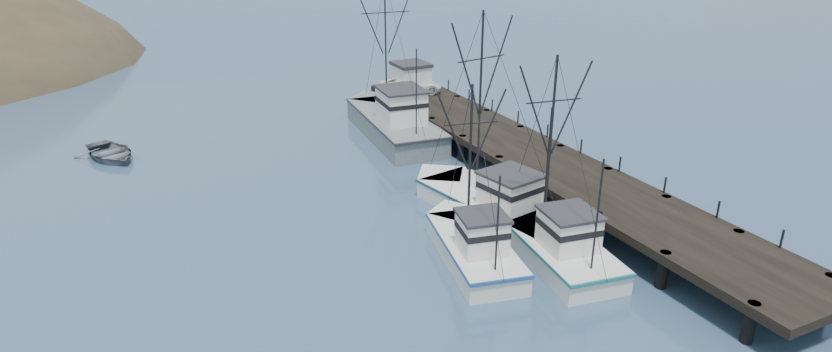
{
  "coord_description": "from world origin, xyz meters",
  "views": [
    {
      "loc": [
        -12.04,
        -18.83,
        17.51
      ],
      "look_at": [
        4.18,
        14.24,
        2.5
      ],
      "focal_mm": 28.0,
      "sensor_mm": 36.0,
      "label": 1
    }
  ],
  "objects_px": {
    "trawler_mid": "(472,245)",
    "pier_shed": "(411,77)",
    "motorboat": "(111,158)",
    "pickup_truck": "(411,85)",
    "trawler_far": "(489,202)",
    "trawler_near": "(552,241)",
    "pier": "(530,155)",
    "work_vessel": "(393,121)"
  },
  "relations": [
    {
      "from": "trawler_mid",
      "to": "pier_shed",
      "type": "height_order",
      "value": "trawler_mid"
    },
    {
      "from": "trawler_mid",
      "to": "motorboat",
      "type": "height_order",
      "value": "trawler_mid"
    },
    {
      "from": "pickup_truck",
      "to": "trawler_mid",
      "type": "bearing_deg",
      "value": 170.89
    },
    {
      "from": "trawler_mid",
      "to": "trawler_far",
      "type": "relative_size",
      "value": 0.78
    },
    {
      "from": "pier_shed",
      "to": "pickup_truck",
      "type": "relative_size",
      "value": 0.56
    },
    {
      "from": "pier_shed",
      "to": "pickup_truck",
      "type": "bearing_deg",
      "value": -121.36
    },
    {
      "from": "trawler_near",
      "to": "pier",
      "type": "bearing_deg",
      "value": 60.88
    },
    {
      "from": "pier",
      "to": "trawler_near",
      "type": "bearing_deg",
      "value": -119.12
    },
    {
      "from": "trawler_mid",
      "to": "pier_shed",
      "type": "distance_m",
      "value": 27.95
    },
    {
      "from": "motorboat",
      "to": "trawler_far",
      "type": "bearing_deg",
      "value": -64.38
    },
    {
      "from": "trawler_far",
      "to": "motorboat",
      "type": "bearing_deg",
      "value": 134.38
    },
    {
      "from": "pier",
      "to": "pickup_truck",
      "type": "bearing_deg",
      "value": 92.81
    },
    {
      "from": "pier_shed",
      "to": "trawler_mid",
      "type": "bearing_deg",
      "value": -108.88
    },
    {
      "from": "trawler_near",
      "to": "trawler_far",
      "type": "xyz_separation_m",
      "value": [
        -0.33,
        5.92,
        0.0
      ]
    },
    {
      "from": "pier",
      "to": "trawler_far",
      "type": "relative_size",
      "value": 3.46
    },
    {
      "from": "pier",
      "to": "motorboat",
      "type": "xyz_separation_m",
      "value": [
        -26.57,
        17.33,
        -1.69
      ]
    },
    {
      "from": "pier_shed",
      "to": "motorboat",
      "type": "height_order",
      "value": "pier_shed"
    },
    {
      "from": "trawler_mid",
      "to": "pickup_truck",
      "type": "distance_m",
      "value": 27.46
    },
    {
      "from": "trawler_mid",
      "to": "motorboat",
      "type": "bearing_deg",
      "value": 123.43
    },
    {
      "from": "pier",
      "to": "motorboat",
      "type": "distance_m",
      "value": 31.77
    },
    {
      "from": "trawler_near",
      "to": "trawler_far",
      "type": "bearing_deg",
      "value": 93.19
    },
    {
      "from": "pier_shed",
      "to": "pickup_truck",
      "type": "height_order",
      "value": "pier_shed"
    },
    {
      "from": "trawler_mid",
      "to": "work_vessel",
      "type": "height_order",
      "value": "work_vessel"
    },
    {
      "from": "trawler_near",
      "to": "work_vessel",
      "type": "distance_m",
      "value": 22.63
    },
    {
      "from": "trawler_near",
      "to": "pier_shed",
      "type": "relative_size",
      "value": 3.51
    },
    {
      "from": "pier_shed",
      "to": "trawler_far",
      "type": "bearing_deg",
      "value": -103.28
    },
    {
      "from": "pier_shed",
      "to": "motorboat",
      "type": "distance_m",
      "value": 26.18
    },
    {
      "from": "pier",
      "to": "pier_shed",
      "type": "height_order",
      "value": "pier_shed"
    },
    {
      "from": "pier",
      "to": "trawler_far",
      "type": "height_order",
      "value": "trawler_far"
    },
    {
      "from": "work_vessel",
      "to": "pier",
      "type": "bearing_deg",
      "value": -69.27
    },
    {
      "from": "trawler_near",
      "to": "pickup_truck",
      "type": "distance_m",
      "value": 27.88
    },
    {
      "from": "trawler_mid",
      "to": "pickup_truck",
      "type": "xyz_separation_m",
      "value": [
        8.77,
        25.94,
        1.97
      ]
    },
    {
      "from": "motorboat",
      "to": "trawler_near",
      "type": "bearing_deg",
      "value": -70.9
    },
    {
      "from": "trawler_far",
      "to": "pier_shed",
      "type": "distance_m",
      "value": 22.65
    },
    {
      "from": "work_vessel",
      "to": "trawler_near",
      "type": "bearing_deg",
      "value": -91.57
    },
    {
      "from": "trawler_far",
      "to": "pier_shed",
      "type": "relative_size",
      "value": 3.97
    },
    {
      "from": "pickup_truck",
      "to": "motorboat",
      "type": "height_order",
      "value": "pickup_truck"
    },
    {
      "from": "trawler_near",
      "to": "pickup_truck",
      "type": "xyz_separation_m",
      "value": [
        4.6,
        27.43,
        1.97
      ]
    },
    {
      "from": "trawler_near",
      "to": "work_vessel",
      "type": "height_order",
      "value": "work_vessel"
    },
    {
      "from": "trawler_near",
      "to": "pickup_truck",
      "type": "height_order",
      "value": "trawler_near"
    },
    {
      "from": "trawler_near",
      "to": "work_vessel",
      "type": "xyz_separation_m",
      "value": [
        0.62,
        22.61,
        0.41
      ]
    },
    {
      "from": "trawler_mid",
      "to": "pier",
      "type": "bearing_deg",
      "value": 40.85
    }
  ]
}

